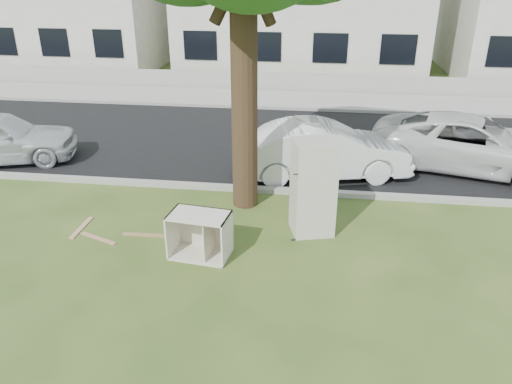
# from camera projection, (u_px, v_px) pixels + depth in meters

# --- Properties ---
(ground) EXTENTS (120.00, 120.00, 0.00)m
(ground) POSITION_uv_depth(u_px,v_px,m) (252.00, 247.00, 9.33)
(ground) COLOR #304E1B
(road) EXTENTS (120.00, 7.00, 0.01)m
(road) POSITION_uv_depth(u_px,v_px,m) (280.00, 142.00, 14.72)
(road) COLOR black
(road) RESTS_ON ground
(kerb_near) EXTENTS (120.00, 0.18, 0.12)m
(kerb_near) POSITION_uv_depth(u_px,v_px,m) (267.00, 192.00, 11.53)
(kerb_near) COLOR gray
(kerb_near) RESTS_ON ground
(kerb_far) EXTENTS (120.00, 0.18, 0.12)m
(kerb_far) POSITION_uv_depth(u_px,v_px,m) (289.00, 110.00, 17.92)
(kerb_far) COLOR gray
(kerb_far) RESTS_ON ground
(sidewalk) EXTENTS (120.00, 2.80, 0.01)m
(sidewalk) POSITION_uv_depth(u_px,v_px,m) (292.00, 100.00, 19.22)
(sidewalk) COLOR gray
(sidewalk) RESTS_ON ground
(low_wall) EXTENTS (120.00, 0.15, 0.70)m
(low_wall) POSITION_uv_depth(u_px,v_px,m) (295.00, 82.00, 20.52)
(low_wall) COLOR gray
(low_wall) RESTS_ON ground
(fridge) EXTENTS (0.93, 0.89, 1.86)m
(fridge) POSITION_uv_depth(u_px,v_px,m) (313.00, 188.00, 9.50)
(fridge) COLOR beige
(fridge) RESTS_ON ground
(cabinet) EXTENTS (1.13, 0.78, 0.83)m
(cabinet) POSITION_uv_depth(u_px,v_px,m) (200.00, 235.00, 8.90)
(cabinet) COLOR beige
(cabinet) RESTS_ON ground
(plank_a) EXTENTS (1.19, 0.14, 0.02)m
(plank_a) POSITION_uv_depth(u_px,v_px,m) (153.00, 235.00, 9.69)
(plank_a) COLOR olive
(plank_a) RESTS_ON ground
(plank_b) EXTENTS (0.85, 0.41, 0.02)m
(plank_b) POSITION_uv_depth(u_px,v_px,m) (98.00, 238.00, 9.59)
(plank_b) COLOR #AF7A5B
(plank_b) RESTS_ON ground
(plank_c) EXTENTS (0.11, 0.88, 0.02)m
(plank_c) POSITION_uv_depth(u_px,v_px,m) (82.00, 228.00, 9.97)
(plank_c) COLOR tan
(plank_c) RESTS_ON ground
(car_center) EXTENTS (4.35, 2.30, 1.36)m
(car_center) POSITION_uv_depth(u_px,v_px,m) (323.00, 150.00, 12.12)
(car_center) COLOR silver
(car_center) RESTS_ON ground
(car_right) EXTENTS (5.26, 3.40, 1.35)m
(car_right) POSITION_uv_depth(u_px,v_px,m) (471.00, 143.00, 12.61)
(car_right) COLOR silver
(car_right) RESTS_ON ground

